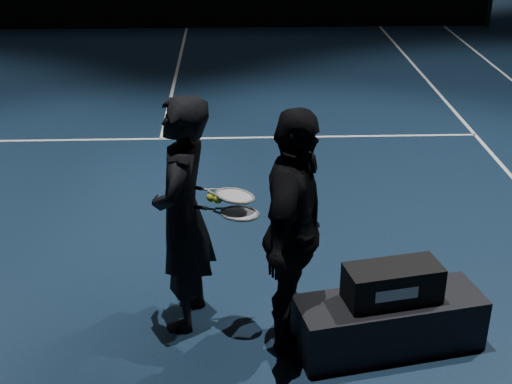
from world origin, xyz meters
TOP-DOWN VIEW (x-y plane):
  - floor at (0.00, 0.00)m, footprint 36.00×36.00m
  - court_lines at (0.00, 0.00)m, footprint 10.98×23.78m
  - net_post_right at (6.40, 0.00)m, footprint 0.10×0.10m
  - net_mesh at (0.00, 0.00)m, footprint 12.80×0.02m
  - player_bench at (2.05, -10.75)m, footprint 1.44×0.73m
  - racket_bag at (2.05, -10.75)m, footprint 0.73×0.43m
  - bag_signature at (2.05, -10.90)m, footprint 0.32×0.07m
  - player_a at (0.54, -10.36)m, footprint 0.56×0.75m
  - player_b at (1.34, -10.66)m, footprint 0.74×1.17m
  - racket_lower at (0.96, -10.52)m, footprint 0.71×0.45m
  - racket_upper at (0.93, -10.47)m, footprint 0.71×0.41m
  - tennis_balls at (0.78, -10.45)m, footprint 0.12×0.10m

SIDE VIEW (x-z plane):
  - floor at x=0.00m, z-range 0.00..0.00m
  - court_lines at x=0.00m, z-range 0.00..0.01m
  - player_bench at x=2.05m, z-range 0.00..0.41m
  - net_mesh at x=0.00m, z-range 0.02..0.88m
  - net_post_right at x=6.40m, z-range 0.00..1.10m
  - racket_bag at x=2.05m, z-range 0.41..0.69m
  - bag_signature at x=2.05m, z-range 0.51..0.60m
  - player_a at x=0.54m, z-range 0.00..1.85m
  - player_b at x=1.34m, z-range 0.00..1.85m
  - racket_lower at x=0.96m, z-range 1.00..1.03m
  - tennis_balls at x=0.78m, z-range 1.07..1.19m
  - racket_upper at x=0.93m, z-range 1.08..1.18m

